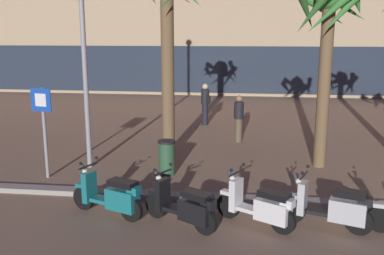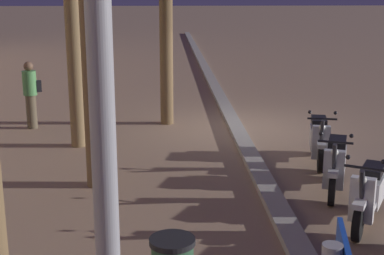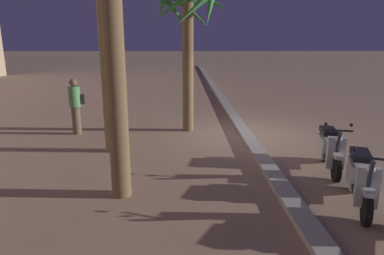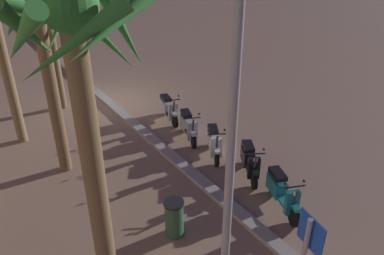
{
  "view_description": "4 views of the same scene",
  "coord_description": "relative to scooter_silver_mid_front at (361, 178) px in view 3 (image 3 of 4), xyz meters",
  "views": [
    {
      "loc": [
        -6.13,
        -9.24,
        3.78
      ],
      "look_at": [
        -7.71,
        3.19,
        1.03
      ],
      "focal_mm": 40.42,
      "sensor_mm": 36.0,
      "label": 1
    },
    {
      "loc": [
        -13.43,
        1.89,
        3.45
      ],
      "look_at": [
        -3.22,
        1.38,
        0.85
      ],
      "focal_mm": 51.51,
      "sensor_mm": 36.0,
      "label": 2
    },
    {
      "loc": [
        -9.66,
        1.98,
        2.73
      ],
      "look_at": [
        -3.54,
        1.82,
        1.16
      ],
      "focal_mm": 31.07,
      "sensor_mm": 36.0,
      "label": 3
    },
    {
      "loc": [
        -13.99,
        5.2,
        6.32
      ],
      "look_at": [
        -5.73,
        -0.35,
        1.16
      ],
      "focal_mm": 34.54,
      "sensor_mm": 36.0,
      "label": 4
    }
  ],
  "objects": [
    {
      "name": "scooter_silver_tail_end",
      "position": [
        1.62,
        -0.16,
        0.0
      ],
      "size": [
        1.72,
        0.68,
        1.17
      ],
      "color": "black",
      "rests_on": "ground"
    },
    {
      "name": "pedestrian_by_palm_tree",
      "position": [
        4.68,
        6.33,
        0.44
      ],
      "size": [
        0.34,
        0.46,
        1.69
      ],
      "color": "brown",
      "rests_on": "ground"
    },
    {
      "name": "curb_strip",
      "position": [
        4.39,
        1.2,
        -0.4
      ],
      "size": [
        60.0,
        0.36,
        0.12
      ],
      "primitive_type": "cube",
      "color": "gray",
      "rests_on": "ground"
    },
    {
      "name": "palm_tree_far_corner",
      "position": [
        5.02,
        2.9,
        2.98
      ],
      "size": [
        2.25,
        2.32,
        4.55
      ],
      "color": "brown",
      "rests_on": "ground"
    },
    {
      "name": "scooter_silver_mid_front",
      "position": [
        0.0,
        0.0,
        0.0
      ],
      "size": [
        1.72,
        0.84,
        1.17
      ],
      "color": "black",
      "rests_on": "ground"
    },
    {
      "name": "ground_plane",
      "position": [
        4.39,
        1.08,
        -0.46
      ],
      "size": [
        200.0,
        200.0,
        0.0
      ],
      "primitive_type": "plane",
      "color": "#93755B"
    }
  ]
}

